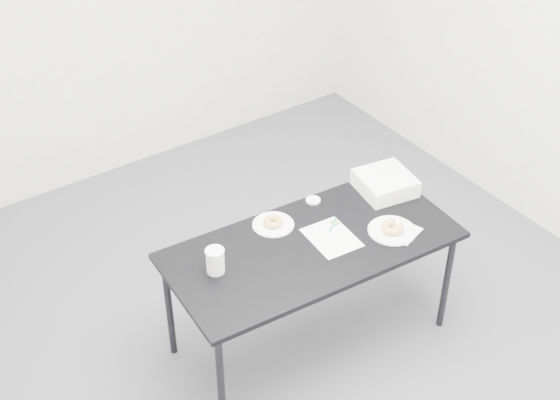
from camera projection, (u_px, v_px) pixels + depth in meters
floor at (272, 328)px, 4.43m from camera, size 4.00×4.00×0.00m
wall_right at (555, 24)px, 4.54m from camera, size 0.02×4.00×2.70m
table at (312, 251)px, 4.00m from camera, size 1.54×0.80×0.68m
scorecard at (332, 238)px, 4.00m from camera, size 0.24×0.30×0.00m
logo_patch at (335, 223)px, 4.09m from camera, size 0.05×0.05×0.00m
pen at (333, 225)px, 4.08m from camera, size 0.11×0.09×0.01m
napkin at (400, 231)px, 4.04m from camera, size 0.22×0.22×0.00m
plate_near at (392, 231)px, 4.04m from camera, size 0.25×0.25×0.01m
donut_near at (392, 227)px, 4.02m from camera, size 0.14×0.14×0.04m
plate_far at (273, 225)px, 4.08m from camera, size 0.22×0.22×0.01m
donut_far at (273, 222)px, 4.07m from camera, size 0.12×0.12×0.03m
coffee_cup at (215, 261)px, 3.75m from camera, size 0.09×0.09×0.13m
cup_lid at (313, 200)px, 4.25m from camera, size 0.08×0.08×0.01m
bakery_box at (385, 183)px, 4.31m from camera, size 0.33×0.33×0.09m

